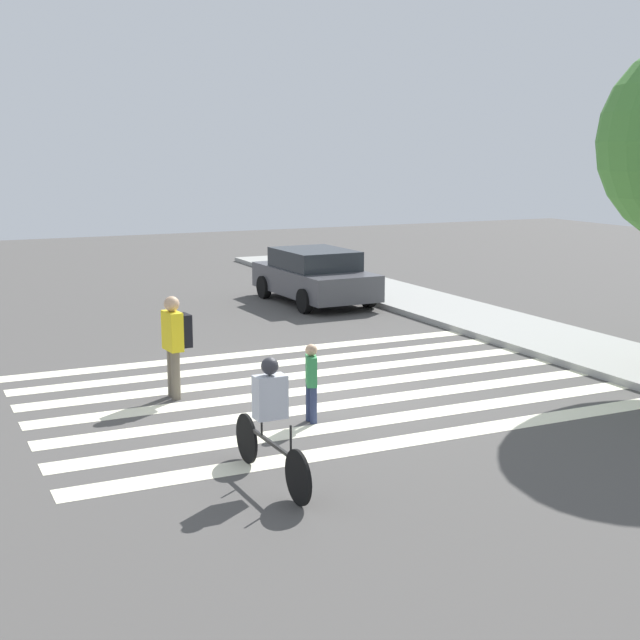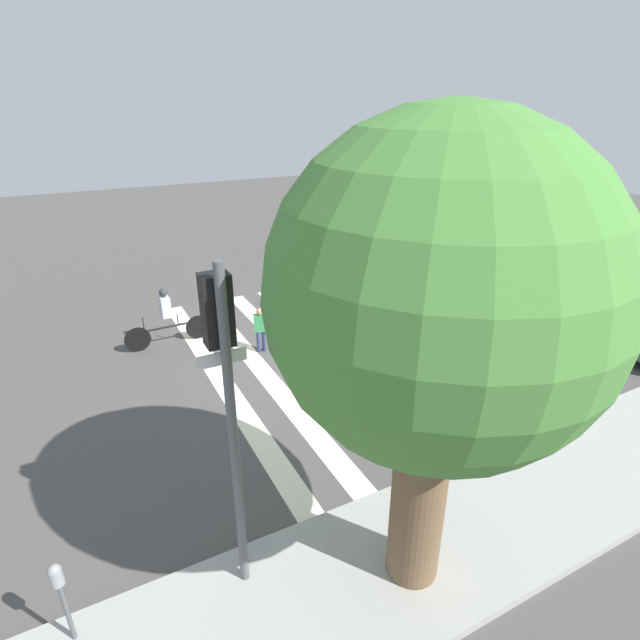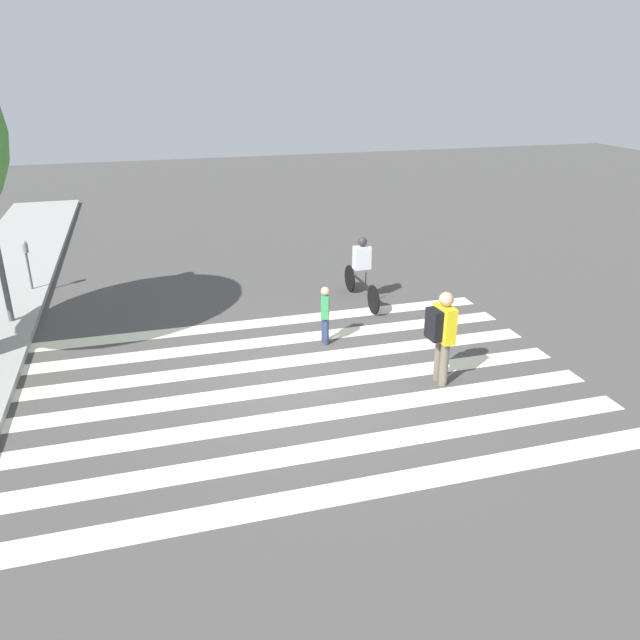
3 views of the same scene
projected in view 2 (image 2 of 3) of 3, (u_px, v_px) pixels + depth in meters
The scene contains 9 objects.
ground_plane at pixel (333, 351), 13.27m from camera, with size 60.00×60.00×0.00m, color #4C4947.
sidewalk_curb at pixel (518, 504), 8.18m from camera, with size 36.00×2.50×0.14m.
crosswalk_stripes at pixel (333, 351), 13.26m from camera, with size 6.68×10.00×0.01m.
traffic_light at pixel (225, 375), 5.69m from camera, with size 0.60×0.50×4.67m.
parking_meter at pixel (60, 587), 5.73m from camera, with size 0.15×0.15×1.37m.
street_tree at pixel (439, 298), 5.34m from camera, with size 3.83×3.83×6.20m.
pedestrian_adult_blue_shirt at pixel (312, 285), 15.01m from camera, with size 0.50×0.42×1.75m.
pedestrian_adult_yellow_jacket at pixel (261, 327), 12.99m from camera, with size 0.37×0.26×1.23m.
cyclist_mid_street at pixel (166, 315), 13.28m from camera, with size 2.30×0.41×1.62m.
Camera 2 is at (5.76, 10.27, 6.17)m, focal length 28.00 mm.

